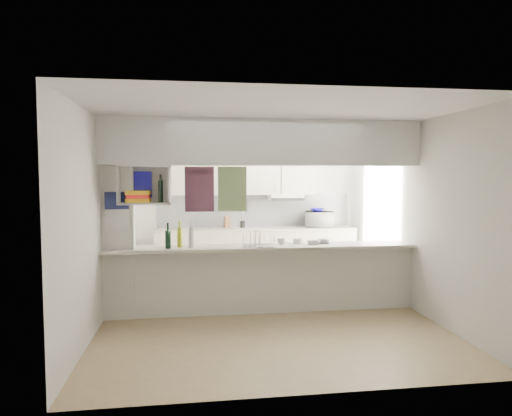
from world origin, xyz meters
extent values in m
plane|color=#9D865B|center=(0.00, 0.00, 0.00)|extent=(4.80, 4.80, 0.00)
plane|color=white|center=(0.00, 0.00, 2.60)|extent=(4.80, 4.80, 0.00)
plane|color=silver|center=(0.00, 2.40, 1.30)|extent=(4.20, 0.00, 4.20)
plane|color=silver|center=(-2.10, 0.00, 1.30)|extent=(0.00, 4.80, 4.80)
plane|color=silver|center=(2.10, 0.00, 1.30)|extent=(0.00, 4.80, 4.80)
cube|color=silver|center=(0.00, 0.00, 0.44)|extent=(4.20, 0.15, 0.88)
cube|color=beige|center=(0.00, 0.00, 0.90)|extent=(4.20, 0.50, 0.04)
cube|color=white|center=(0.00, 0.00, 2.30)|extent=(4.20, 0.50, 0.60)
cube|color=silver|center=(-1.90, 0.00, 1.30)|extent=(0.40, 0.18, 2.60)
cube|color=#191E4C|center=(-1.90, -0.10, 1.55)|extent=(0.30, 0.01, 0.22)
cube|color=white|center=(-1.90, -0.10, 1.32)|extent=(0.30, 0.01, 0.24)
cube|color=black|center=(-0.85, 0.22, 1.68)|extent=(0.40, 0.02, 0.62)
cube|color=#175E6A|center=(-0.40, 0.22, 1.68)|extent=(0.40, 0.02, 0.62)
cube|color=white|center=(-1.55, -0.10, 1.51)|extent=(0.65, 0.35, 0.02)
cube|color=white|center=(-1.55, -0.10, 1.99)|extent=(0.65, 0.35, 0.02)
cube|color=white|center=(-1.55, 0.06, 1.75)|extent=(0.65, 0.02, 0.50)
cube|color=white|center=(-1.86, -0.10, 1.75)|extent=(0.02, 0.35, 0.50)
cube|color=white|center=(-1.24, -0.10, 1.75)|extent=(0.02, 0.35, 0.50)
cube|color=gold|center=(-1.63, -0.10, 1.55)|extent=(0.30, 0.24, 0.05)
cube|color=red|center=(-1.63, -0.10, 1.60)|extent=(0.28, 0.22, 0.05)
cube|color=gold|center=(-1.63, -0.10, 1.65)|extent=(0.30, 0.24, 0.05)
cube|color=#0E0B7D|center=(-1.60, 0.02, 1.75)|extent=(0.26, 0.02, 0.34)
cylinder|color=black|center=(-1.35, -0.10, 1.67)|extent=(0.06, 0.06, 0.28)
cube|color=beige|center=(0.20, 2.10, 0.45)|extent=(3.60, 0.60, 0.90)
cube|color=beige|center=(0.20, 2.10, 0.91)|extent=(3.60, 0.63, 0.03)
cube|color=silver|center=(0.20, 2.38, 1.22)|extent=(3.60, 0.03, 0.60)
cube|color=beige|center=(0.00, 2.23, 1.88)|extent=(2.62, 0.34, 0.72)
cube|color=white|center=(0.75, 2.16, 1.48)|extent=(0.60, 0.46, 0.12)
cube|color=silver|center=(0.75, 1.93, 1.45)|extent=(0.60, 0.02, 0.05)
imported|color=white|center=(1.37, 2.06, 1.06)|extent=(0.58, 0.45, 0.29)
imported|color=#0E0B7D|center=(1.33, 2.09, 1.24)|extent=(0.26, 0.26, 0.06)
cube|color=silver|center=(-0.07, -0.05, 0.93)|extent=(0.48, 0.39, 0.01)
cylinder|color=white|center=(-0.18, -0.04, 1.04)|extent=(0.05, 0.21, 0.22)
cylinder|color=white|center=(-0.11, -0.05, 1.04)|extent=(0.05, 0.21, 0.22)
cylinder|color=white|center=(-0.05, -0.06, 1.04)|extent=(0.05, 0.21, 0.22)
imported|color=white|center=(0.24, -0.07, 0.98)|extent=(0.12, 0.12, 0.09)
cylinder|color=black|center=(-1.27, -0.08, 1.04)|extent=(0.07, 0.07, 0.23)
cylinder|color=black|center=(-1.27, -0.08, 1.20)|extent=(0.03, 0.03, 0.11)
cylinder|color=#96A21B|center=(-1.12, 0.00, 1.04)|extent=(0.07, 0.07, 0.25)
cylinder|color=#96A21B|center=(-1.12, 0.00, 1.22)|extent=(0.03, 0.03, 0.11)
cylinder|color=silver|center=(-0.97, -0.08, 1.05)|extent=(0.07, 0.07, 0.26)
cylinder|color=silver|center=(-0.97, -0.08, 1.24)|extent=(0.03, 0.03, 0.11)
cylinder|color=silver|center=(0.51, 0.12, 0.95)|extent=(0.13, 0.13, 0.07)
cube|color=silver|center=(0.69, 0.02, 0.95)|extent=(0.13, 0.09, 0.06)
cube|color=silver|center=(0.88, 0.12, 0.95)|extent=(0.13, 0.09, 0.06)
cube|color=black|center=(0.86, 0.05, 0.93)|extent=(0.14, 0.07, 0.01)
cylinder|color=black|center=(-0.04, 2.15, 0.98)|extent=(0.09, 0.09, 0.13)
cube|color=#4F311B|center=(-0.32, 2.18, 1.03)|extent=(0.13, 0.12, 0.21)
camera|label=1|loc=(-0.95, -6.06, 1.86)|focal=32.00mm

